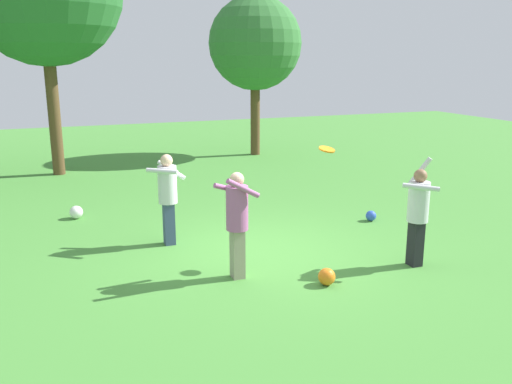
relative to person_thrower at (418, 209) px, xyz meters
The scene contains 9 objects.
ground_plane 2.78m from the person_thrower, 146.17° to the left, with size 40.00×40.00×0.00m, color #478C38.
person_thrower is the anchor object (origin of this frame).
person_catcher 4.35m from the person_thrower, 144.90° to the left, with size 0.74×0.72×1.68m.
person_bystander 2.96m from the person_thrower, 168.87° to the left, with size 0.62×0.56×1.68m.
frisbee 1.76m from the person_thrower, 147.38° to the left, with size 0.36×0.36×0.09m.
ball_orange 1.94m from the person_thrower, behind, with size 0.26×0.26×0.26m, color orange.
ball_blue 2.65m from the person_thrower, 73.50° to the left, with size 0.22×0.22×0.22m, color blue.
ball_white 7.04m from the person_thrower, 136.43° to the left, with size 0.28×0.28×0.28m, color white.
tree_right 11.23m from the person_thrower, 83.00° to the left, with size 3.15×3.15×5.38m.
Camera 1 is at (-3.32, -8.37, 3.36)m, focal length 38.03 mm.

